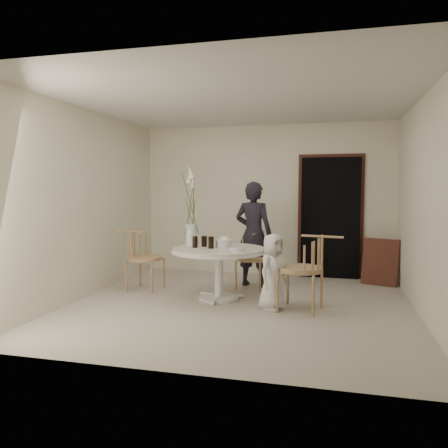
% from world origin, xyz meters
% --- Properties ---
extents(ground, '(4.50, 4.50, 0.00)m').
position_xyz_m(ground, '(0.00, 0.00, 0.00)').
color(ground, beige).
rests_on(ground, ground).
extents(room_shell, '(4.50, 4.50, 4.50)m').
position_xyz_m(room_shell, '(0.00, 0.00, 1.62)').
color(room_shell, silver).
rests_on(room_shell, ground).
extents(doorway, '(1.00, 0.10, 2.10)m').
position_xyz_m(doorway, '(1.15, 2.19, 1.05)').
color(doorway, black).
rests_on(doorway, ground).
extents(door_trim, '(1.12, 0.03, 2.22)m').
position_xyz_m(door_trim, '(1.15, 2.23, 1.11)').
color(door_trim, maroon).
rests_on(door_trim, ground).
extents(table, '(1.33, 1.33, 0.73)m').
position_xyz_m(table, '(-0.35, 0.25, 0.62)').
color(table, silver).
rests_on(table, ground).
extents(picture_frame, '(0.59, 0.36, 0.75)m').
position_xyz_m(picture_frame, '(1.95, 1.78, 0.38)').
color(picture_frame, maroon).
rests_on(picture_frame, ground).
extents(chair_far, '(0.55, 0.58, 0.87)m').
position_xyz_m(chair_far, '(0.02, 1.14, 0.56)').
color(chair_far, tan).
rests_on(chair_far, ground).
extents(chair_right, '(0.65, 0.61, 0.99)m').
position_xyz_m(chair_right, '(0.94, -0.07, 0.64)').
color(chair_right, tan).
rests_on(chair_right, ground).
extents(chair_left, '(0.58, 0.54, 0.92)m').
position_xyz_m(chair_left, '(-1.72, 0.53, 0.59)').
color(chair_left, tan).
rests_on(chair_left, ground).
extents(girl, '(0.67, 0.51, 1.67)m').
position_xyz_m(girl, '(-0.03, 1.22, 0.84)').
color(girl, black).
rests_on(girl, ground).
extents(boy, '(0.50, 0.57, 0.98)m').
position_xyz_m(boy, '(0.46, -0.09, 0.49)').
color(boy, white).
rests_on(boy, ground).
extents(birthday_cake, '(0.23, 0.23, 0.16)m').
position_xyz_m(birthday_cake, '(-0.30, 0.31, 0.79)').
color(birthday_cake, silver).
rests_on(birthday_cake, table).
extents(cola_tumbler_a, '(0.10, 0.10, 0.16)m').
position_xyz_m(cola_tumbler_a, '(-0.69, 0.21, 0.81)').
color(cola_tumbler_a, black).
rests_on(cola_tumbler_a, table).
extents(cola_tumbler_b, '(0.10, 0.10, 0.17)m').
position_xyz_m(cola_tumbler_b, '(-0.44, 0.18, 0.81)').
color(cola_tumbler_b, black).
rests_on(cola_tumbler_b, table).
extents(cola_tumbler_c, '(0.09, 0.09, 0.15)m').
position_xyz_m(cola_tumbler_c, '(-0.60, 0.35, 0.81)').
color(cola_tumbler_c, black).
rests_on(cola_tumbler_c, table).
extents(cola_tumbler_d, '(0.09, 0.09, 0.16)m').
position_xyz_m(cola_tumbler_d, '(-0.59, 0.33, 0.81)').
color(cola_tumbler_d, black).
rests_on(cola_tumbler_d, table).
extents(plate_stack, '(0.23, 0.23, 0.05)m').
position_xyz_m(plate_stack, '(-0.03, 0.02, 0.75)').
color(plate_stack, silver).
rests_on(plate_stack, table).
extents(flower_vase, '(0.17, 0.17, 1.17)m').
position_xyz_m(flower_vase, '(-0.83, 0.47, 1.14)').
color(flower_vase, silver).
rests_on(flower_vase, table).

